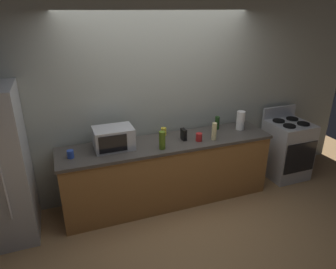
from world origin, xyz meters
TOP-DOWN VIEW (x-y plane):
  - ground_plane at (0.00, 0.00)m, footprint 8.00×8.00m
  - back_wall at (0.00, 0.81)m, footprint 6.40×0.10m
  - counter_run at (0.00, 0.40)m, footprint 2.84×0.64m
  - stove_range at (2.00, 0.40)m, footprint 0.60×0.61m
  - microwave at (-0.70, 0.45)m, footprint 0.48×0.35m
  - paper_towel_roll at (1.13, 0.45)m, footprint 0.12×0.12m
  - cordless_phone at (0.22, 0.39)m, footprint 0.05×0.11m
  - bottle_hand_soap at (0.59, 0.25)m, footprint 0.07×0.07m
  - bottle_wine at (0.82, 0.58)m, footprint 0.07×0.07m
  - bottle_olive_oil at (-0.14, 0.22)m, footprint 0.08×0.08m
  - mug_blue at (-1.23, 0.36)m, footprint 0.08×0.08m
  - mug_yellow at (0.02, 0.64)m, footprint 0.08×0.08m
  - mug_red at (0.39, 0.28)m, footprint 0.08×0.08m

SIDE VIEW (x-z plane):
  - ground_plane at x=0.00m, z-range 0.00..0.00m
  - counter_run at x=0.00m, z-range 0.00..0.90m
  - stove_range at x=2.00m, z-range -0.08..1.00m
  - mug_blue at x=-1.23m, z-range 0.90..1.00m
  - mug_yellow at x=0.02m, z-range 0.90..1.00m
  - mug_red at x=0.39m, z-range 0.90..1.01m
  - cordless_phone at x=0.22m, z-range 0.90..1.05m
  - bottle_wine at x=0.82m, z-range 0.90..1.09m
  - bottle_olive_oil at x=-0.14m, z-range 0.90..1.13m
  - bottle_hand_soap at x=0.59m, z-range 0.90..1.14m
  - microwave at x=-0.70m, z-range 0.90..1.17m
  - paper_towel_roll at x=1.13m, z-range 0.90..1.17m
  - back_wall at x=0.00m, z-range 0.00..2.70m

